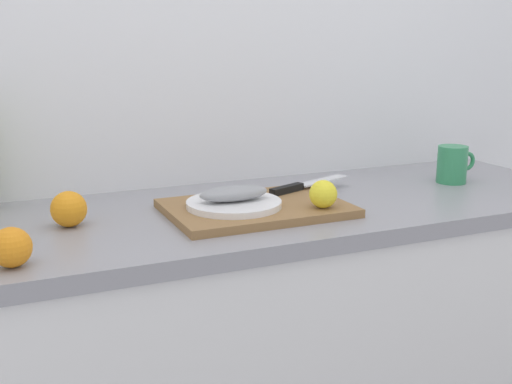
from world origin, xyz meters
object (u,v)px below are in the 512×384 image
at_px(white_plate, 234,204).
at_px(coffee_mug_1, 453,164).
at_px(cutting_board, 256,208).
at_px(fish_fillet, 234,193).
at_px(lemon_0, 323,194).
at_px(orange_0, 69,209).
at_px(chef_knife, 300,186).

xyz_separation_m(white_plate, coffee_mug_1, (0.71, 0.07, 0.03)).
xyz_separation_m(cutting_board, fish_fillet, (-0.06, -0.00, 0.04)).
height_order(lemon_0, orange_0, lemon_0).
relative_size(fish_fillet, lemon_0, 2.56).
bearing_deg(fish_fillet, cutting_board, 2.18).
xyz_separation_m(white_plate, lemon_0, (0.19, -0.09, 0.03)).
bearing_deg(orange_0, fish_fillet, -9.36).
relative_size(chef_knife, orange_0, 3.49).
bearing_deg(orange_0, lemon_0, -15.33).
xyz_separation_m(white_plate, fish_fillet, (0.00, 0.00, 0.03)).
relative_size(cutting_board, fish_fillet, 2.50).
height_order(fish_fillet, coffee_mug_1, coffee_mug_1).
bearing_deg(orange_0, white_plate, -9.36).
height_order(chef_knife, coffee_mug_1, coffee_mug_1).
distance_m(white_plate, orange_0, 0.38).
bearing_deg(coffee_mug_1, cutting_board, -174.14).
relative_size(chef_knife, coffee_mug_1, 2.24).
bearing_deg(orange_0, cutting_board, -7.82).
distance_m(white_plate, coffee_mug_1, 0.71).
relative_size(lemon_0, orange_0, 0.83).
relative_size(cutting_board, coffee_mug_1, 3.39).
bearing_deg(chef_knife, coffee_mug_1, -24.54).
bearing_deg(chef_knife, white_plate, -178.38).
xyz_separation_m(coffee_mug_1, orange_0, (-1.08, -0.01, -0.01)).
relative_size(fish_fillet, orange_0, 2.11).
distance_m(lemon_0, coffee_mug_1, 0.55).
height_order(chef_knife, lemon_0, lemon_0).
distance_m(cutting_board, fish_fillet, 0.07).
relative_size(fish_fillet, chef_knife, 0.60).
bearing_deg(cutting_board, white_plate, -177.82).
height_order(fish_fillet, lemon_0, lemon_0).
xyz_separation_m(cutting_board, white_plate, (-0.06, -0.00, 0.02)).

